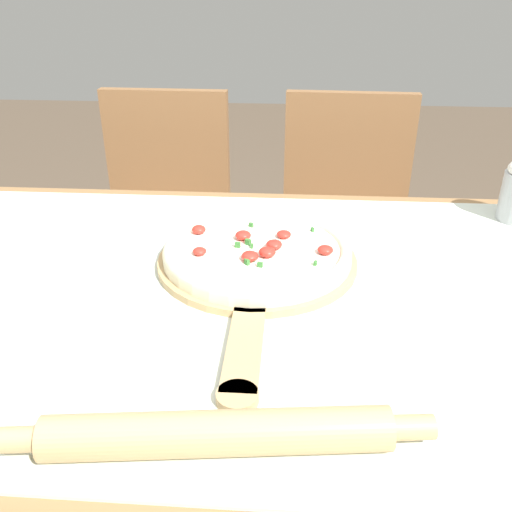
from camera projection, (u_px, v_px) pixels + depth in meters
dining_table at (234, 350)px, 0.89m from camera, size 1.36×0.85×0.77m
towel_cloth at (233, 290)px, 0.84m from camera, size 1.28×0.77×0.00m
pizza_peel at (256, 267)px, 0.89m from camera, size 0.33×0.52×0.01m
pizza at (257, 250)px, 0.90m from camera, size 0.31×0.31×0.03m
rolling_pin at (217, 433)px, 0.54m from camera, size 0.44×0.09×0.05m
chair_left at (165, 221)px, 1.67m from camera, size 0.41×0.41×0.90m
chair_right at (344, 226)px, 1.64m from camera, size 0.42×0.42×0.90m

